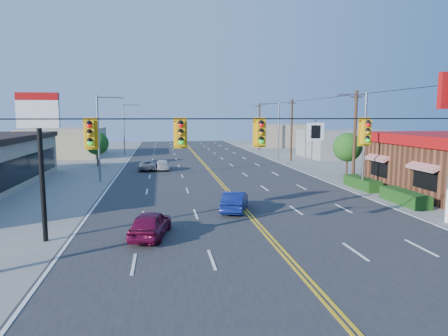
{
  "coord_description": "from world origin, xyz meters",
  "views": [
    {
      "loc": [
        -5.27,
        -16.15,
        6.12
      ],
      "look_at": [
        -0.62,
        13.38,
        2.2
      ],
      "focal_mm": 32.0,
      "sensor_mm": 36.0,
      "label": 1
    }
  ],
  "objects": [
    {
      "name": "tree_west",
      "position": [
        -13.0,
        34.0,
        2.79
      ],
      "size": [
        2.8,
        2.8,
        4.2
      ],
      "color": "#47301E",
      "rests_on": "ground"
    },
    {
      "name": "streetlight_se",
      "position": [
        10.79,
        14.0,
        4.51
      ],
      "size": [
        2.55,
        0.25,
        8.0
      ],
      "color": "gray",
      "rests_on": "ground"
    },
    {
      "name": "bld_west_far",
      "position": [
        -20.0,
        48.0,
        2.1
      ],
      "size": [
        11.0,
        12.0,
        4.2
      ],
      "primitive_type": "cube",
      "color": "tan",
      "rests_on": "ground"
    },
    {
      "name": "bld_east_mid",
      "position": [
        22.0,
        40.0,
        2.0
      ],
      "size": [
        12.0,
        10.0,
        4.0
      ],
      "primitive_type": "cube",
      "color": "gray",
      "rests_on": "ground"
    },
    {
      "name": "road",
      "position": [
        0.0,
        20.0,
        0.03
      ],
      "size": [
        20.0,
        120.0,
        0.06
      ],
      "primitive_type": "cube",
      "color": "#2D2D30",
      "rests_on": "ground"
    },
    {
      "name": "streetlight_nw",
      "position": [
        -10.79,
        48.0,
        4.51
      ],
      "size": [
        2.55,
        0.25,
        8.0
      ],
      "color": "gray",
      "rests_on": "ground"
    },
    {
      "name": "tree_kfc_rear",
      "position": [
        13.5,
        22.0,
        2.93
      ],
      "size": [
        2.94,
        2.94,
        4.41
      ],
      "color": "#47301E",
      "rests_on": "ground"
    },
    {
      "name": "car_white",
      "position": [
        -5.2,
        28.97,
        0.57
      ],
      "size": [
        1.77,
        4.0,
        1.14
      ],
      "primitive_type": "imported",
      "rotation": [
        0.0,
        0.0,
        3.19
      ],
      "color": "silver",
      "rests_on": "ground"
    },
    {
      "name": "signal_span",
      "position": [
        -0.12,
        0.0,
        4.89
      ],
      "size": [
        24.32,
        0.34,
        9.0
      ],
      "color": "#47301E",
      "rests_on": "ground"
    },
    {
      "name": "utility_pole_near",
      "position": [
        12.2,
        18.0,
        4.2
      ],
      "size": [
        0.28,
        0.28,
        8.4
      ],
      "primitive_type": "cylinder",
      "color": "#47301E",
      "rests_on": "ground"
    },
    {
      "name": "car_magenta",
      "position": [
        -5.89,
        3.68,
        0.67
      ],
      "size": [
        2.37,
        4.19,
        1.34
      ],
      "primitive_type": "imported",
      "rotation": [
        0.0,
        0.0,
        2.93
      ],
      "color": "maroon",
      "rests_on": "ground"
    },
    {
      "name": "utility_pole_mid",
      "position": [
        12.2,
        36.0,
        4.2
      ],
      "size": [
        0.28,
        0.28,
        8.4
      ],
      "primitive_type": "cylinder",
      "color": "#47301E",
      "rests_on": "ground"
    },
    {
      "name": "streetlight_sw",
      "position": [
        -10.79,
        22.0,
        4.51
      ],
      "size": [
        2.55,
        0.25,
        8.0
      ],
      "color": "gray",
      "rests_on": "ground"
    },
    {
      "name": "car_silver",
      "position": [
        -6.84,
        29.11,
        0.58
      ],
      "size": [
        2.0,
        4.23,
        1.17
      ],
      "primitive_type": "imported",
      "rotation": [
        0.0,
        0.0,
        3.16
      ],
      "color": "#97979B",
      "rests_on": "ground"
    },
    {
      "name": "pizza_hut_sign",
      "position": [
        -11.0,
        4.0,
        5.18
      ],
      "size": [
        1.9,
        0.3,
        6.85
      ],
      "color": "black",
      "rests_on": "ground"
    },
    {
      "name": "bld_east_far",
      "position": [
        19.0,
        62.0,
        2.2
      ],
      "size": [
        10.0,
        10.0,
        4.4
      ],
      "primitive_type": "cube",
      "color": "tan",
      "rests_on": "ground"
    },
    {
      "name": "utility_pole_far",
      "position": [
        12.2,
        54.0,
        4.2
      ],
      "size": [
        0.28,
        0.28,
        8.4
      ],
      "primitive_type": "cylinder",
      "color": "#47301E",
      "rests_on": "ground"
    },
    {
      "name": "car_blue",
      "position": [
        -0.7,
        8.46,
        0.64
      ],
      "size": [
        2.47,
        4.12,
        1.28
      ],
      "primitive_type": "imported",
      "rotation": [
        0.0,
        0.0,
        2.83
      ],
      "color": "navy",
      "rests_on": "ground"
    },
    {
      "name": "ground",
      "position": [
        0.0,
        0.0,
        0.0
      ],
      "size": [
        160.0,
        160.0,
        0.0
      ],
      "primitive_type": "plane",
      "color": "gray",
      "rests_on": "ground"
    },
    {
      "name": "streetlight_ne",
      "position": [
        10.79,
        38.0,
        4.51
      ],
      "size": [
        2.55,
        0.25,
        8.0
      ],
      "color": "gray",
      "rests_on": "ground"
    }
  ]
}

